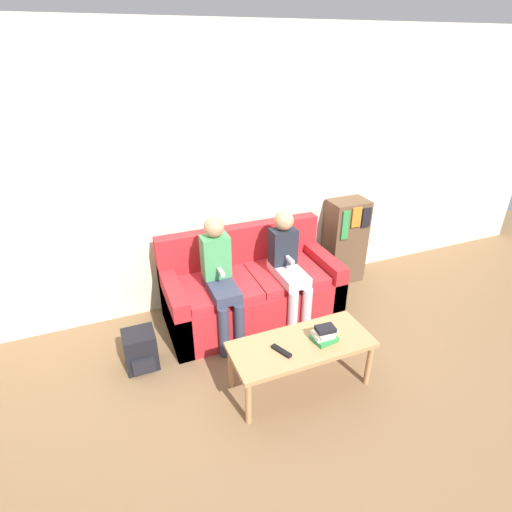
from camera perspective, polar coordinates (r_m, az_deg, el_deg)
ground_plane at (r=3.69m, az=2.21°, el=-12.73°), size 10.00×10.00×0.00m
wall_back at (r=3.88m, az=-3.51°, el=11.36°), size 8.00×0.06×2.60m
couch at (r=3.89m, az=-0.76°, el=-4.96°), size 1.64×0.78×0.86m
coffee_table at (r=3.12m, az=6.48°, el=-12.92°), size 1.09×0.46×0.42m
person_left at (r=3.46m, az=-5.14°, el=-2.85°), size 0.24×0.54×1.13m
person_right at (r=3.68m, az=4.62°, el=-1.13°), size 0.24×0.54×1.09m
tv_remote at (r=2.99m, az=3.65°, el=-13.39°), size 0.11×0.17×0.02m
book_stack at (r=3.10m, az=9.71°, el=-10.96°), size 0.20×0.18×0.13m
bookshelf at (r=4.54m, az=12.57°, el=2.14°), size 0.42×0.31×0.95m
backpack at (r=3.52m, az=-16.15°, el=-12.78°), size 0.26×0.27×0.34m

